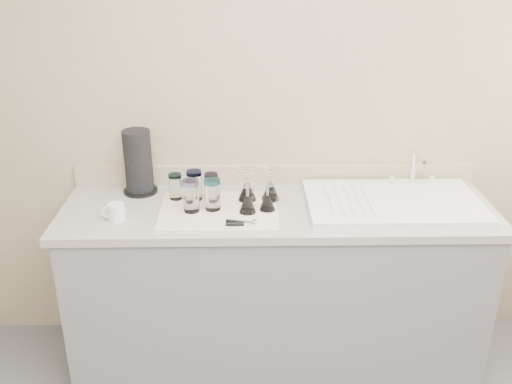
{
  "coord_description": "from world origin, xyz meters",
  "views": [
    {
      "loc": [
        -0.15,
        -1.25,
        2.07
      ],
      "look_at": [
        -0.11,
        1.15,
        1.0
      ],
      "focal_mm": 40.0,
      "sensor_mm": 36.0,
      "label": 1
    }
  ],
  "objects_px": {
    "tumbler_blue": "(191,196)",
    "goblet_front_left": "(248,202)",
    "tumbler_cyan": "(194,185)",
    "white_mug": "(116,212)",
    "tumbler_lavender": "(212,194)",
    "goblet_back_right": "(271,189)",
    "can_opener": "(241,223)",
    "tumbler_purple": "(211,186)",
    "paper_towel_roll": "(138,163)",
    "tumbler_teal": "(176,186)",
    "goblet_front_right": "(267,201)",
    "sink_unit": "(393,202)",
    "goblet_back_left": "(247,189)"
  },
  "relations": [
    {
      "from": "tumbler_blue",
      "to": "can_opener",
      "type": "xyz_separation_m",
      "value": [
        0.23,
        -0.15,
        -0.07
      ]
    },
    {
      "from": "sink_unit",
      "to": "tumbler_cyan",
      "type": "relative_size",
      "value": 5.55
    },
    {
      "from": "sink_unit",
      "to": "tumbler_cyan",
      "type": "height_order",
      "value": "sink_unit"
    },
    {
      "from": "tumbler_purple",
      "to": "tumbler_lavender",
      "type": "bearing_deg",
      "value": -84.43
    },
    {
      "from": "tumbler_lavender",
      "to": "goblet_front_left",
      "type": "bearing_deg",
      "value": -11.2
    },
    {
      "from": "tumbler_blue",
      "to": "can_opener",
      "type": "height_order",
      "value": "tumbler_blue"
    },
    {
      "from": "tumbler_teal",
      "to": "paper_towel_roll",
      "type": "height_order",
      "value": "paper_towel_roll"
    },
    {
      "from": "white_mug",
      "to": "goblet_front_right",
      "type": "bearing_deg",
      "value": 6.61
    },
    {
      "from": "tumbler_cyan",
      "to": "goblet_front_right",
      "type": "relative_size",
      "value": 1.09
    },
    {
      "from": "goblet_front_left",
      "to": "paper_towel_roll",
      "type": "height_order",
      "value": "paper_towel_roll"
    },
    {
      "from": "tumbler_lavender",
      "to": "goblet_front_left",
      "type": "height_order",
      "value": "tumbler_lavender"
    },
    {
      "from": "goblet_front_left",
      "to": "tumbler_purple",
      "type": "bearing_deg",
      "value": 139.24
    },
    {
      "from": "sink_unit",
      "to": "tumbler_teal",
      "type": "distance_m",
      "value": 1.05
    },
    {
      "from": "tumbler_lavender",
      "to": "goblet_front_right",
      "type": "height_order",
      "value": "tumbler_lavender"
    },
    {
      "from": "tumbler_blue",
      "to": "goblet_front_left",
      "type": "bearing_deg",
      "value": -3.28
    },
    {
      "from": "white_mug",
      "to": "paper_towel_roll",
      "type": "xyz_separation_m",
      "value": [
        0.06,
        0.31,
        0.12
      ]
    },
    {
      "from": "sink_unit",
      "to": "can_opener",
      "type": "distance_m",
      "value": 0.75
    },
    {
      "from": "sink_unit",
      "to": "goblet_front_left",
      "type": "bearing_deg",
      "value": -174.04
    },
    {
      "from": "goblet_front_left",
      "to": "goblet_front_right",
      "type": "bearing_deg",
      "value": 15.03
    },
    {
      "from": "goblet_back_right",
      "to": "white_mug",
      "type": "relative_size",
      "value": 1.43
    },
    {
      "from": "tumbler_blue",
      "to": "tumbler_lavender",
      "type": "relative_size",
      "value": 1.02
    },
    {
      "from": "tumbler_blue",
      "to": "white_mug",
      "type": "xyz_separation_m",
      "value": [
        -0.34,
        -0.07,
        -0.05
      ]
    },
    {
      "from": "sink_unit",
      "to": "goblet_back_left",
      "type": "distance_m",
      "value": 0.7
    },
    {
      "from": "tumbler_purple",
      "to": "goblet_back_right",
      "type": "xyz_separation_m",
      "value": [
        0.29,
        -0.01,
        -0.01
      ]
    },
    {
      "from": "tumbler_purple",
      "to": "tumbler_blue",
      "type": "height_order",
      "value": "tumbler_blue"
    },
    {
      "from": "tumbler_cyan",
      "to": "tumbler_blue",
      "type": "xyz_separation_m",
      "value": [
        -0.0,
        -0.13,
        0.0
      ]
    },
    {
      "from": "tumbler_lavender",
      "to": "can_opener",
      "type": "height_order",
      "value": "tumbler_lavender"
    },
    {
      "from": "goblet_back_left",
      "to": "goblet_front_right",
      "type": "distance_m",
      "value": 0.15
    },
    {
      "from": "tumbler_purple",
      "to": "goblet_front_right",
      "type": "xyz_separation_m",
      "value": [
        0.27,
        -0.13,
        -0.02
      ]
    },
    {
      "from": "goblet_back_right",
      "to": "goblet_front_left",
      "type": "bearing_deg",
      "value": -128.52
    },
    {
      "from": "tumbler_lavender",
      "to": "tumbler_cyan",
      "type": "bearing_deg",
      "value": 129.29
    },
    {
      "from": "goblet_front_right",
      "to": "paper_towel_roll",
      "type": "xyz_separation_m",
      "value": [
        -0.63,
        0.23,
        0.1
      ]
    },
    {
      "from": "tumbler_cyan",
      "to": "tumbler_lavender",
      "type": "relative_size",
      "value": 0.98
    },
    {
      "from": "tumbler_teal",
      "to": "goblet_front_right",
      "type": "height_order",
      "value": "goblet_front_right"
    },
    {
      "from": "tumbler_blue",
      "to": "goblet_front_right",
      "type": "bearing_deg",
      "value": 1.61
    },
    {
      "from": "tumbler_cyan",
      "to": "sink_unit",
      "type": "bearing_deg",
      "value": -4.38
    },
    {
      "from": "tumbler_teal",
      "to": "tumbler_purple",
      "type": "relative_size",
      "value": 0.98
    },
    {
      "from": "tumbler_cyan",
      "to": "tumbler_purple",
      "type": "relative_size",
      "value": 1.12
    },
    {
      "from": "goblet_back_right",
      "to": "goblet_front_right",
      "type": "height_order",
      "value": "goblet_back_right"
    },
    {
      "from": "tumbler_lavender",
      "to": "goblet_front_right",
      "type": "distance_m",
      "value": 0.26
    },
    {
      "from": "tumbler_teal",
      "to": "white_mug",
      "type": "relative_size",
      "value": 1.18
    },
    {
      "from": "tumbler_lavender",
      "to": "goblet_back_right",
      "type": "relative_size",
      "value": 0.96
    },
    {
      "from": "goblet_back_right",
      "to": "can_opener",
      "type": "bearing_deg",
      "value": -117.33
    },
    {
      "from": "tumbler_purple",
      "to": "tumbler_lavender",
      "type": "height_order",
      "value": "tumbler_lavender"
    },
    {
      "from": "goblet_back_left",
      "to": "white_mug",
      "type": "xyz_separation_m",
      "value": [
        -0.59,
        -0.19,
        -0.02
      ]
    },
    {
      "from": "tumbler_purple",
      "to": "goblet_back_right",
      "type": "bearing_deg",
      "value": -2.03
    },
    {
      "from": "tumbler_cyan",
      "to": "white_mug",
      "type": "distance_m",
      "value": 0.4
    },
    {
      "from": "sink_unit",
      "to": "goblet_front_left",
      "type": "distance_m",
      "value": 0.7
    },
    {
      "from": "tumbler_purple",
      "to": "white_mug",
      "type": "bearing_deg",
      "value": -154.05
    },
    {
      "from": "tumbler_purple",
      "to": "can_opener",
      "type": "distance_m",
      "value": 0.32
    }
  ]
}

